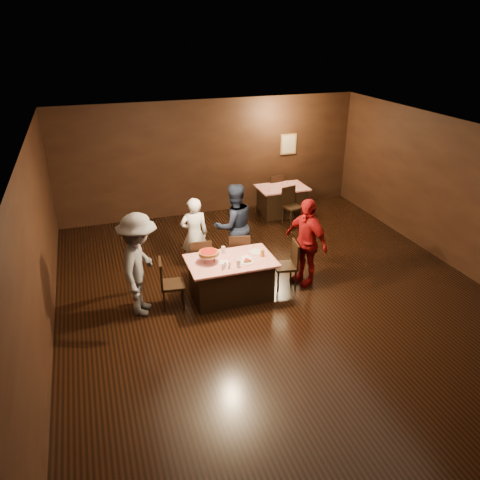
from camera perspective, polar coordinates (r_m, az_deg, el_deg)
name	(u,v)px	position (r m, az deg, el deg)	size (l,w,h in m)	color
room	(289,196)	(7.77, 6.04, 5.39)	(10.00, 10.04, 3.02)	black
main_table	(231,278)	(8.77, -1.12, -4.68)	(1.60, 1.00, 0.77)	#B70F0C
back_table	(282,201)	(12.62, 5.10, 4.81)	(1.30, 0.90, 0.77)	#A30B0A
chair_far_left	(200,260)	(9.27, -4.87, -2.39)	(0.42, 0.42, 0.95)	black
chair_far_right	(239,254)	(9.46, -0.17, -1.69)	(0.42, 0.42, 0.95)	black
chair_end_left	(172,283)	(8.51, -8.24, -5.27)	(0.42, 0.42, 0.95)	black
chair_end_right	(285,265)	(9.07, 5.53, -3.07)	(0.42, 0.42, 0.95)	black
chair_back_near	(293,206)	(12.00, 6.43, 4.10)	(0.42, 0.42, 0.95)	black
chair_back_far	(273,190)	(13.11, 4.08, 6.04)	(0.42, 0.42, 0.95)	black
diner_white_jacket	(194,234)	(9.62, -5.58, 0.70)	(0.57, 0.38, 1.57)	white
diner_navy_hoodie	(234,226)	(9.68, -0.74, 1.75)	(0.88, 0.68, 1.81)	black
diner_grey_knit	(139,265)	(8.23, -12.16, -3.00)	(1.21, 0.70, 1.88)	#5D5E62
diner_red_shirt	(306,242)	(9.12, 8.04, -0.21)	(1.03, 0.43, 1.76)	maroon
pizza_stand	(209,253)	(8.45, -3.84, -1.60)	(0.38, 0.38, 0.22)	black
plate_with_slice	(247,261)	(8.49, 0.84, -2.58)	(0.25, 0.25, 0.06)	white
plate_empty	(256,252)	(8.87, 1.96, -1.46)	(0.25, 0.25, 0.01)	white
glass_front_left	(238,263)	(8.31, -0.19, -2.87)	(0.08, 0.08, 0.14)	silver
glass_amber	(262,253)	(8.69, 2.74, -1.60)	(0.08, 0.08, 0.14)	#BF7F26
glass_back	(223,250)	(8.80, -2.04, -1.23)	(0.08, 0.08, 0.14)	silver
condiments	(226,266)	(8.28, -1.74, -3.19)	(0.17, 0.10, 0.09)	silver
napkin_center	(246,257)	(8.67, 0.76, -2.14)	(0.16, 0.16, 0.01)	white
napkin_left	(224,262)	(8.50, -2.00, -2.72)	(0.16, 0.16, 0.01)	white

